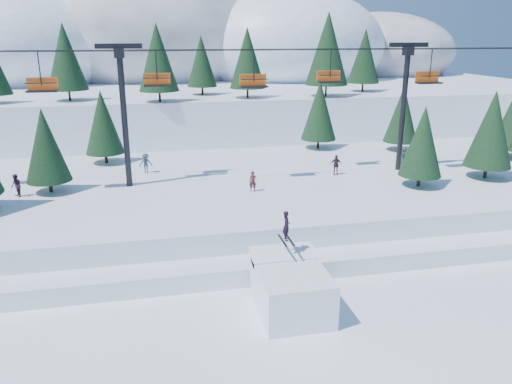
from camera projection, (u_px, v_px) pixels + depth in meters
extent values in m
plane|color=white|center=(321.00, 333.00, 23.38)|extent=(160.00, 160.00, 0.00)
cube|color=white|center=(247.00, 193.00, 39.79)|extent=(70.00, 22.00, 2.50)
cube|color=white|center=(278.00, 253.00, 30.67)|extent=(70.00, 6.00, 1.10)
cube|color=white|center=(191.00, 98.00, 85.87)|extent=(110.00, 60.00, 6.00)
ellipsoid|color=white|center=(15.00, 47.00, 81.43)|extent=(36.00, 32.40, 19.80)
ellipsoid|color=#605B59|center=(151.00, 35.00, 90.89)|extent=(44.00, 39.60, 26.40)
ellipsoid|color=white|center=(289.00, 46.00, 88.81)|extent=(34.00, 30.60, 19.72)
ellipsoid|color=#605B59|center=(378.00, 52.00, 98.81)|extent=(30.00, 27.00, 15.00)
cylinder|color=black|center=(160.00, 96.00, 57.09)|extent=(0.26, 0.26, 1.22)
cone|color=#1D4023|center=(158.00, 57.00, 55.78)|extent=(4.52, 4.52, 7.48)
cylinder|color=black|center=(248.00, 93.00, 60.76)|extent=(0.26, 0.26, 1.16)
cone|color=#1D4023|center=(247.00, 58.00, 59.51)|extent=(4.30, 4.30, 7.12)
cylinder|color=black|center=(326.00, 91.00, 62.13)|extent=(0.26, 0.26, 1.41)
cone|color=#1D4023|center=(328.00, 48.00, 60.61)|extent=(5.25, 5.25, 8.68)
cylinder|color=black|center=(70.00, 95.00, 58.12)|extent=(0.26, 0.26, 1.23)
cone|color=#1D4023|center=(65.00, 56.00, 56.80)|extent=(4.55, 4.55, 7.53)
cylinder|color=black|center=(363.00, 87.00, 67.62)|extent=(0.26, 0.26, 1.14)
cone|color=#1D4023|center=(365.00, 56.00, 66.39)|extent=(4.25, 4.25, 7.02)
cylinder|color=black|center=(202.00, 91.00, 63.98)|extent=(0.26, 0.26, 1.02)
cone|color=#1D4023|center=(202.00, 61.00, 62.88)|extent=(3.80, 3.80, 6.29)
cube|color=white|center=(292.00, 292.00, 24.76)|extent=(3.37, 4.16, 2.28)
cube|color=white|center=(283.00, 255.00, 26.07)|extent=(3.37, 1.46, 0.81)
imported|color=black|center=(286.00, 226.00, 25.39)|extent=(0.41, 0.59, 1.56)
cube|color=black|center=(282.00, 240.00, 25.59)|extent=(0.11, 1.65, 0.03)
cube|color=black|center=(290.00, 240.00, 25.67)|extent=(0.11, 1.65, 0.03)
cylinder|color=black|center=(124.00, 119.00, 36.10)|extent=(0.44, 0.44, 10.00)
cube|color=black|center=(119.00, 46.00, 34.56)|extent=(3.20, 0.35, 0.35)
cube|color=black|center=(119.00, 53.00, 34.69)|extent=(0.70, 0.70, 0.70)
cylinder|color=black|center=(403.00, 110.00, 40.51)|extent=(0.44, 0.44, 10.00)
cube|color=black|center=(409.00, 45.00, 38.98)|extent=(3.20, 0.35, 0.35)
cube|color=black|center=(408.00, 51.00, 39.11)|extent=(0.70, 0.70, 0.70)
cylinder|color=black|center=(276.00, 50.00, 35.74)|extent=(46.00, 0.06, 0.06)
cylinder|color=black|center=(269.00, 49.00, 37.98)|extent=(46.00, 0.06, 0.06)
cylinder|color=black|center=(40.00, 69.00, 32.84)|extent=(0.08, 0.08, 2.20)
cube|color=black|center=(42.00, 91.00, 33.27)|extent=(2.00, 0.75, 0.12)
cube|color=orange|center=(43.00, 84.00, 33.49)|extent=(2.00, 0.10, 0.85)
cylinder|color=black|center=(40.00, 83.00, 32.78)|extent=(2.00, 0.06, 0.06)
cylinder|color=black|center=(156.00, 65.00, 36.61)|extent=(0.08, 0.08, 2.20)
cube|color=black|center=(157.00, 85.00, 37.04)|extent=(2.00, 0.75, 0.12)
cube|color=orange|center=(157.00, 79.00, 37.26)|extent=(2.00, 0.10, 0.85)
cylinder|color=black|center=(157.00, 78.00, 36.55)|extent=(2.00, 0.06, 0.06)
cylinder|color=black|center=(254.00, 66.00, 35.74)|extent=(0.08, 0.08, 2.20)
cube|color=black|center=(254.00, 87.00, 36.18)|extent=(2.00, 0.75, 0.12)
cube|color=orange|center=(253.00, 80.00, 36.39)|extent=(2.00, 0.10, 0.85)
cylinder|color=black|center=(255.00, 79.00, 35.68)|extent=(2.00, 0.06, 0.06)
cylinder|color=black|center=(331.00, 63.00, 39.32)|extent=(0.08, 0.08, 2.20)
cube|color=black|center=(330.00, 82.00, 39.76)|extent=(2.00, 0.75, 0.12)
cube|color=orange|center=(328.00, 76.00, 39.98)|extent=(2.00, 0.10, 0.85)
cylinder|color=black|center=(332.00, 75.00, 39.27)|extent=(2.00, 0.06, 0.06)
cylinder|color=black|center=(431.00, 64.00, 38.56)|extent=(0.08, 0.08, 2.20)
cube|color=black|center=(429.00, 83.00, 38.99)|extent=(2.00, 0.75, 0.12)
cube|color=orange|center=(427.00, 77.00, 39.21)|extent=(2.00, 0.10, 0.85)
cylinder|color=black|center=(432.00, 76.00, 38.50)|extent=(2.00, 0.06, 0.06)
cylinder|color=black|center=(485.00, 172.00, 39.47)|extent=(0.26, 0.26, 0.96)
cone|color=#1D4023|center=(492.00, 129.00, 38.43)|extent=(3.58, 3.58, 5.92)
cylinder|color=black|center=(399.00, 146.00, 48.90)|extent=(0.26, 0.26, 0.88)
cone|color=#1D4023|center=(402.00, 114.00, 47.95)|extent=(3.26, 3.26, 5.39)
cylinder|color=black|center=(106.00, 158.00, 44.11)|extent=(0.26, 0.26, 0.89)
cone|color=#1D4023|center=(103.00, 122.00, 43.15)|extent=(3.32, 3.32, 5.50)
cylinder|color=black|center=(318.00, 144.00, 49.80)|extent=(0.26, 0.26, 0.93)
cone|color=#1D4023|center=(319.00, 110.00, 48.80)|extent=(3.46, 3.46, 5.73)
cylinder|color=black|center=(51.00, 186.00, 35.93)|extent=(0.26, 0.26, 0.85)
cone|color=#1D4023|center=(45.00, 145.00, 35.02)|extent=(3.14, 3.14, 5.19)
cylinder|color=black|center=(419.00, 181.00, 37.31)|extent=(0.26, 0.26, 0.84)
cone|color=#1D4023|center=(423.00, 141.00, 36.41)|extent=(3.12, 3.12, 5.16)
imported|color=#332139|center=(16.00, 186.00, 34.67)|extent=(0.95, 1.00, 1.64)
imported|color=#213C30|center=(403.00, 156.00, 43.45)|extent=(0.92, 0.86, 1.59)
imported|color=#431D1A|center=(253.00, 181.00, 35.93)|extent=(0.62, 0.49, 1.49)
imported|color=#381A2A|center=(336.00, 165.00, 40.25)|extent=(1.00, 0.52, 1.64)
imported|color=#2B424E|center=(146.00, 163.00, 40.73)|extent=(1.13, 0.73, 1.65)
cylinder|color=black|center=(380.00, 266.00, 29.08)|extent=(0.06, 0.06, 0.90)
cylinder|color=black|center=(419.00, 259.00, 30.07)|extent=(0.06, 0.06, 0.90)
cube|color=orange|center=(400.00, 261.00, 29.55)|extent=(2.77, 0.50, 0.55)
cylinder|color=black|center=(426.00, 258.00, 30.21)|extent=(0.06, 0.06, 0.90)
cylinder|color=black|center=(458.00, 248.00, 31.51)|extent=(0.06, 0.06, 0.90)
cube|color=orange|center=(443.00, 251.00, 30.83)|extent=(2.69, 0.86, 0.55)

